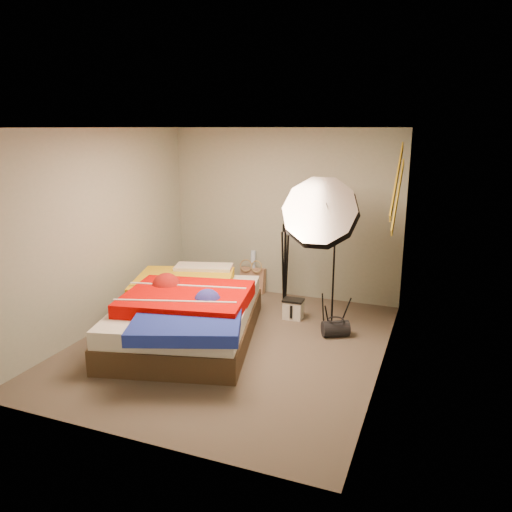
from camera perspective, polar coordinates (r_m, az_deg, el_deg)
The scene contains 15 objects.
floor at distance 6.03m, azimuth -2.99°, elevation -10.03°, with size 4.00×4.00×0.00m, color brown.
ceiling at distance 5.49m, azimuth -3.34°, elevation 14.44°, with size 4.00×4.00×0.00m, color silver.
wall_back at distance 7.46m, azimuth 3.17°, elevation 4.83°, with size 3.50×3.50×0.00m, color gray.
wall_front at distance 3.96m, azimuth -15.13°, elevation -4.49°, with size 3.50×3.50×0.00m, color gray.
wall_left at distance 6.53m, azimuth -17.31°, elevation 2.79°, with size 4.00×4.00×0.00m, color gray.
wall_right at distance 5.18m, azimuth 14.79°, elevation -0.00°, with size 4.00×4.00×0.00m, color gray.
tote_bag at distance 7.77m, azimuth -0.37°, elevation -2.77°, with size 0.39×0.12×0.39m, color tan.
wrapping_roll at distance 7.73m, azimuth -0.36°, elevation -1.81°, with size 0.08×0.08×0.66m, color #6D9ADD.
camera_case at distance 6.75m, azimuth 4.26°, elevation -6.14°, with size 0.25×0.18×0.25m, color silver.
duffel_bag at distance 6.28m, azimuth 9.08°, elevation -8.19°, with size 0.20×0.20×0.33m, color black.
wall_stripe_upper at distance 5.65m, azimuth 15.78°, elevation 8.34°, with size 0.02×1.10×0.10m, color gold.
wall_stripe_lower at distance 5.92m, azimuth 15.89°, elevation 6.64°, with size 0.02×1.10×0.10m, color gold.
bed at distance 6.13m, azimuth -7.86°, elevation -6.41°, with size 2.13×2.63×0.66m.
photo_umbrella at distance 6.23m, azimuth 7.43°, elevation 4.69°, with size 1.17×0.85×2.03m.
camera_tripod at distance 7.17m, azimuth 3.35°, elevation -0.26°, with size 0.08×0.08×1.18m.
Camera 1 is at (2.26, -5.00, 2.51)m, focal length 35.00 mm.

